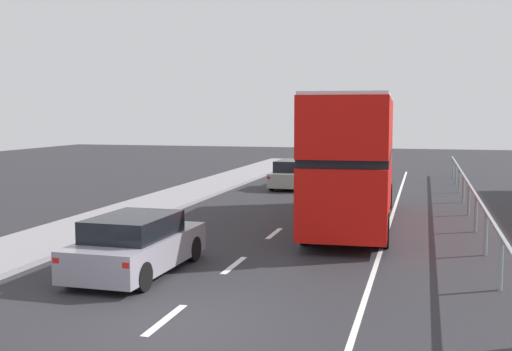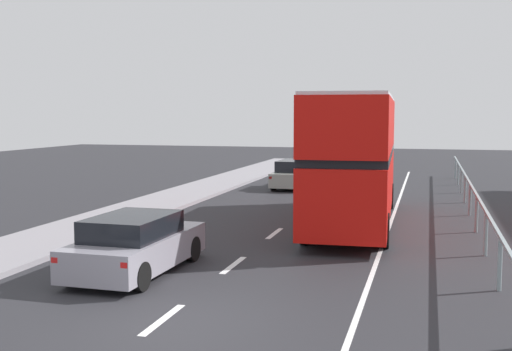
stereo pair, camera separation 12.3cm
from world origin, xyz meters
name	(u,v)px [view 2 (the right image)]	position (x,y,z in m)	size (l,w,h in m)	color
ground_plane	(161,324)	(0.00, 0.00, -0.05)	(73.58, 120.00, 0.10)	#27272B
lane_paint_markings	(343,236)	(2.16, 8.95, 0.00)	(3.57, 46.00, 0.01)	silver
bridge_side_railing	(481,210)	(6.16, 9.00, 0.96)	(0.10, 42.00, 1.20)	gray
double_decker_bus_red	(355,156)	(2.23, 11.28, 2.33)	(2.85, 10.84, 4.35)	red
hatchback_car_near	(136,245)	(-2.00, 3.15, 0.68)	(1.93, 4.36, 1.40)	gray
sedan_car_ahead	(296,174)	(-1.86, 21.31, 0.68)	(1.89, 4.43, 1.42)	gray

